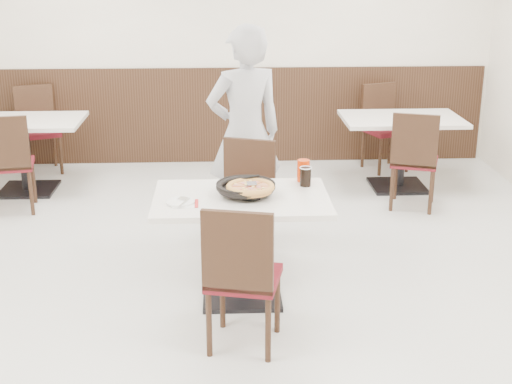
{
  "coord_description": "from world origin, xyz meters",
  "views": [
    {
      "loc": [
        -0.07,
        -4.61,
        2.33
      ],
      "look_at": [
        0.14,
        -0.3,
        0.88
      ],
      "focal_mm": 50.0,
      "sensor_mm": 36.0,
      "label": 1
    }
  ],
  "objects_px": {
    "bg_chair_right_far": "(386,128)",
    "pizza": "(250,189)",
    "bg_table_right": "(400,153)",
    "chair_far": "(243,204)",
    "pizza_pan": "(246,190)",
    "red_cup": "(303,171)",
    "bg_chair_left_far": "(39,131)",
    "side_plate": "(180,202)",
    "diner_person": "(245,134)",
    "bg_chair_right_near": "(415,159)",
    "bg_table_left": "(25,156)",
    "main_table": "(242,247)",
    "cola_glass": "(306,177)",
    "chair_near": "(244,274)",
    "bg_chair_left_near": "(10,162)"
  },
  "relations": [
    {
      "from": "bg_chair_right_far",
      "to": "pizza",
      "type": "bearing_deg",
      "value": 41.65
    },
    {
      "from": "pizza",
      "to": "bg_table_right",
      "type": "distance_m",
      "value": 2.97
    },
    {
      "from": "chair_far",
      "to": "bg_table_right",
      "type": "bearing_deg",
      "value": -114.13
    },
    {
      "from": "pizza_pan",
      "to": "red_cup",
      "type": "height_order",
      "value": "red_cup"
    },
    {
      "from": "bg_chair_left_far",
      "to": "side_plate",
      "type": "bearing_deg",
      "value": 94.9
    },
    {
      "from": "bg_table_right",
      "to": "diner_person",
      "type": "bearing_deg",
      "value": -143.02
    },
    {
      "from": "side_plate",
      "to": "bg_chair_right_near",
      "type": "height_order",
      "value": "bg_chair_right_near"
    },
    {
      "from": "bg_table_left",
      "to": "bg_table_right",
      "type": "bearing_deg",
      "value": -0.98
    },
    {
      "from": "diner_person",
      "to": "chair_far",
      "type": "bearing_deg",
      "value": 67.64
    },
    {
      "from": "bg_chair_left_far",
      "to": "bg_table_right",
      "type": "height_order",
      "value": "bg_chair_left_far"
    },
    {
      "from": "main_table",
      "to": "bg_chair_right_far",
      "type": "height_order",
      "value": "bg_chair_right_far"
    },
    {
      "from": "cola_glass",
      "to": "bg_chair_right_far",
      "type": "height_order",
      "value": "bg_chair_right_far"
    },
    {
      "from": "chair_near",
      "to": "bg_table_left",
      "type": "bearing_deg",
      "value": 137.24
    },
    {
      "from": "pizza",
      "to": "bg_chair_right_far",
      "type": "xyz_separation_m",
      "value": [
        1.64,
        3.1,
        -0.34
      ]
    },
    {
      "from": "main_table",
      "to": "bg_table_left",
      "type": "distance_m",
      "value": 3.27
    },
    {
      "from": "pizza_pan",
      "to": "bg_table_left",
      "type": "xyz_separation_m",
      "value": [
        -2.16,
        2.46,
        -0.42
      ]
    },
    {
      "from": "chair_near",
      "to": "chair_far",
      "type": "distance_m",
      "value": 1.28
    },
    {
      "from": "pizza",
      "to": "cola_glass",
      "type": "height_order",
      "value": "cola_glass"
    },
    {
      "from": "bg_table_left",
      "to": "bg_chair_left_far",
      "type": "distance_m",
      "value": 0.68
    },
    {
      "from": "diner_person",
      "to": "bg_chair_right_far",
      "type": "relative_size",
      "value": 1.9
    },
    {
      "from": "bg_chair_left_near",
      "to": "bg_chair_right_far",
      "type": "relative_size",
      "value": 1.0
    },
    {
      "from": "bg_chair_left_near",
      "to": "bg_chair_left_far",
      "type": "bearing_deg",
      "value": 81.17
    },
    {
      "from": "chair_near",
      "to": "pizza_pan",
      "type": "distance_m",
      "value": 0.75
    },
    {
      "from": "bg_chair_right_near",
      "to": "bg_chair_right_far",
      "type": "relative_size",
      "value": 1.0
    },
    {
      "from": "chair_far",
      "to": "bg_chair_right_near",
      "type": "xyz_separation_m",
      "value": [
        1.67,
        1.2,
        0.0
      ]
    },
    {
      "from": "chair_near",
      "to": "chair_far",
      "type": "height_order",
      "value": "same"
    },
    {
      "from": "pizza_pan",
      "to": "diner_person",
      "type": "bearing_deg",
      "value": 88.47
    },
    {
      "from": "bg_table_left",
      "to": "bg_chair_right_near",
      "type": "xyz_separation_m",
      "value": [
        3.83,
        -0.66,
        0.1
      ]
    },
    {
      "from": "cola_glass",
      "to": "bg_table_left",
      "type": "height_order",
      "value": "cola_glass"
    },
    {
      "from": "diner_person",
      "to": "bg_chair_left_near",
      "type": "height_order",
      "value": "diner_person"
    },
    {
      "from": "diner_person",
      "to": "chair_near",
      "type": "bearing_deg",
      "value": 69.31
    },
    {
      "from": "bg_chair_right_far",
      "to": "chair_far",
      "type": "bearing_deg",
      "value": 35.19
    },
    {
      "from": "bg_chair_left_near",
      "to": "bg_chair_left_far",
      "type": "height_order",
      "value": "same"
    },
    {
      "from": "side_plate",
      "to": "cola_glass",
      "type": "relative_size",
      "value": 1.46
    },
    {
      "from": "chair_far",
      "to": "bg_chair_left_far",
      "type": "relative_size",
      "value": 1.0
    },
    {
      "from": "cola_glass",
      "to": "chair_near",
      "type": "bearing_deg",
      "value": -118.15
    },
    {
      "from": "pizza",
      "to": "bg_table_right",
      "type": "height_order",
      "value": "pizza"
    },
    {
      "from": "pizza",
      "to": "bg_chair_right_near",
      "type": "bearing_deg",
      "value": 48.53
    },
    {
      "from": "red_cup",
      "to": "bg_table_left",
      "type": "bearing_deg",
      "value": 140.27
    },
    {
      "from": "red_cup",
      "to": "bg_chair_left_far",
      "type": "xyz_separation_m",
      "value": [
        -2.61,
        2.83,
        -0.35
      ]
    },
    {
      "from": "main_table",
      "to": "pizza_pan",
      "type": "xyz_separation_m",
      "value": [
        0.03,
        0.02,
        0.42
      ]
    },
    {
      "from": "main_table",
      "to": "chair_near",
      "type": "relative_size",
      "value": 1.26
    },
    {
      "from": "diner_person",
      "to": "bg_chair_right_near",
      "type": "distance_m",
      "value": 1.81
    },
    {
      "from": "cola_glass",
      "to": "bg_table_left",
      "type": "bearing_deg",
      "value": 138.91
    },
    {
      "from": "side_plate",
      "to": "bg_chair_right_near",
      "type": "distance_m",
      "value": 2.87
    },
    {
      "from": "main_table",
      "to": "red_cup",
      "type": "relative_size",
      "value": 7.5
    },
    {
      "from": "bg_chair_left_near",
      "to": "bg_table_right",
      "type": "height_order",
      "value": "bg_chair_left_near"
    },
    {
      "from": "main_table",
      "to": "cola_glass",
      "type": "bearing_deg",
      "value": 24.66
    },
    {
      "from": "chair_near",
      "to": "bg_chair_right_far",
      "type": "relative_size",
      "value": 1.0
    },
    {
      "from": "chair_far",
      "to": "bg_chair_left_near",
      "type": "xyz_separation_m",
      "value": [
        -2.14,
        1.28,
        0.0
      ]
    }
  ]
}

